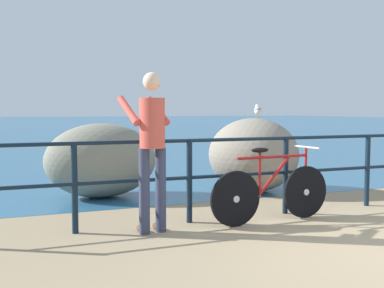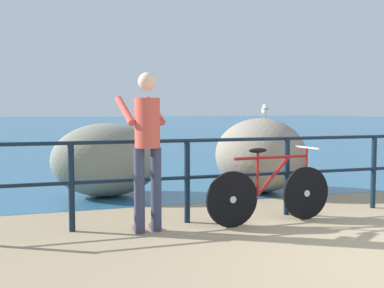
{
  "view_description": "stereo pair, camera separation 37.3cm",
  "coord_description": "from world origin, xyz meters",
  "px_view_note": "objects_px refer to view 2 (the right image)",
  "views": [
    {
      "loc": [
        -3.42,
        -3.31,
        1.37
      ],
      "look_at": [
        -1.17,
        2.35,
        0.93
      ],
      "focal_mm": 44.03,
      "sensor_mm": 36.0,
      "label": 1
    },
    {
      "loc": [
        -3.07,
        -3.44,
        1.37
      ],
      "look_at": [
        -1.17,
        2.35,
        0.93
      ],
      "focal_mm": 44.03,
      "sensor_mm": 36.0,
      "label": 2
    }
  ],
  "objects_px": {
    "person_at_railing": "(147,144)",
    "breakwater_boulder_left": "(107,160)",
    "bicycle": "(271,191)",
    "breakwater_boulder_main": "(260,155)",
    "seagull": "(265,110)"
  },
  "relations": [
    {
      "from": "breakwater_boulder_left",
      "to": "seagull",
      "type": "height_order",
      "value": "seagull"
    },
    {
      "from": "bicycle",
      "to": "seagull",
      "type": "distance_m",
      "value": 2.46
    },
    {
      "from": "person_at_railing",
      "to": "bicycle",
      "type": "bearing_deg",
      "value": -100.85
    },
    {
      "from": "person_at_railing",
      "to": "breakwater_boulder_left",
      "type": "height_order",
      "value": "person_at_railing"
    },
    {
      "from": "bicycle",
      "to": "person_at_railing",
      "type": "distance_m",
      "value": 1.62
    },
    {
      "from": "person_at_railing",
      "to": "breakwater_boulder_main",
      "type": "height_order",
      "value": "person_at_railing"
    },
    {
      "from": "seagull",
      "to": "bicycle",
      "type": "bearing_deg",
      "value": -178.05
    },
    {
      "from": "bicycle",
      "to": "person_at_railing",
      "type": "bearing_deg",
      "value": 172.4
    },
    {
      "from": "breakwater_boulder_main",
      "to": "person_at_railing",
      "type": "bearing_deg",
      "value": -140.43
    },
    {
      "from": "person_at_railing",
      "to": "seagull",
      "type": "bearing_deg",
      "value": -59.33
    },
    {
      "from": "breakwater_boulder_left",
      "to": "seagull",
      "type": "distance_m",
      "value": 2.72
    },
    {
      "from": "bicycle",
      "to": "breakwater_boulder_main",
      "type": "distance_m",
      "value": 2.22
    },
    {
      "from": "person_at_railing",
      "to": "breakwater_boulder_left",
      "type": "bearing_deg",
      "value": -5.31
    },
    {
      "from": "bicycle",
      "to": "breakwater_boulder_main",
      "type": "height_order",
      "value": "breakwater_boulder_main"
    },
    {
      "from": "bicycle",
      "to": "breakwater_boulder_left",
      "type": "height_order",
      "value": "breakwater_boulder_left"
    }
  ]
}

